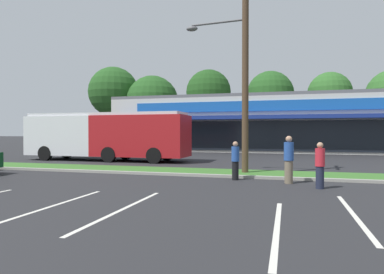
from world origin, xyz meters
The scene contains 18 objects.
grass_median centered at (0.00, 14.00, 0.06)m, with size 56.00×2.20×0.12m, color #386B28.
curb_lip centered at (0.00, 12.78, 0.06)m, with size 56.00×0.24×0.12m, color #99968C.
parking_stripe_2 centered at (1.13, 5.87, 0.00)m, with size 0.12×4.80×0.01m, color silver.
parking_stripe_3 centered at (3.11, 6.13, 0.00)m, with size 0.12×4.80×0.01m, color silver.
parking_stripe_4 centered at (6.94, 5.56, 0.00)m, with size 0.12×4.80×0.01m, color silver.
parking_stripe_5 centered at (8.67, 7.11, 0.00)m, with size 0.12×4.80×0.01m, color silver.
storefront_building centered at (4.60, 35.76, 2.81)m, with size 30.31×12.86×5.62m.
tree_far_left centered at (-18.70, 45.47, 8.13)m, with size 7.66×7.66×11.97m.
tree_left centered at (-12.25, 45.45, 6.45)m, with size 7.77×7.77×10.34m.
tree_mid_left centered at (-3.11, 43.05, 7.33)m, with size 6.03×6.03×10.37m.
tree_mid centered at (4.87, 46.43, 7.12)m, with size 6.45×6.45×10.36m.
tree_mid_right centered at (12.59, 46.81, 7.04)m, with size 5.73×5.73×9.93m.
utility_pole centered at (5.14, 13.94, 5.28)m, with size 3.04×2.40×9.86m.
city_bus centered at (-4.82, 19.11, 1.76)m, with size 11.54×2.70×3.25m.
car_0 centered at (-10.15, 25.68, 0.80)m, with size 4.33×1.97×1.54m.
pedestrian_near_bench centered at (8.24, 10.83, 0.81)m, with size 0.33×0.33×1.62m.
pedestrian_by_pole centered at (7.20, 11.79, 0.92)m, with size 0.37×0.37×1.82m.
pedestrian_mid centered at (5.10, 12.16, 0.79)m, with size 0.32×0.32×1.58m.
Camera 1 is at (7.13, -1.64, 1.98)m, focal length 31.68 mm.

